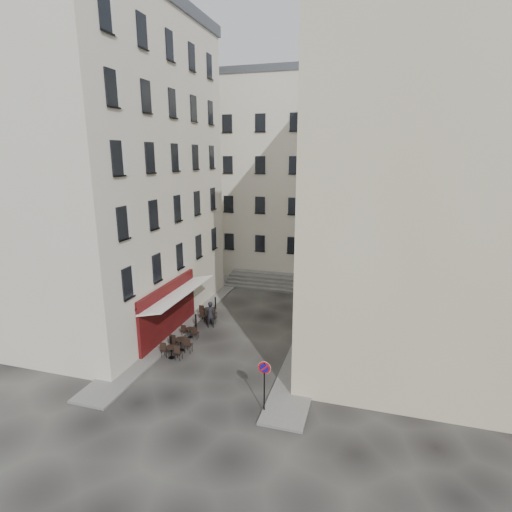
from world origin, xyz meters
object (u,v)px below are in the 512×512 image
at_px(no_parking_sign, 264,377).
at_px(pedestrian, 210,314).
at_px(bistro_table_a, 172,351).
at_px(bistro_table_b, 181,343).

relative_size(no_parking_sign, pedestrian, 1.38).
height_order(no_parking_sign, bistro_table_a, no_parking_sign).
height_order(bistro_table_b, pedestrian, pedestrian).
bearing_deg(pedestrian, bistro_table_b, 62.02).
height_order(no_parking_sign, bistro_table_b, no_parking_sign).
height_order(bistro_table_a, bistro_table_b, bistro_table_b).
xyz_separation_m(bistro_table_b, pedestrian, (0.35, 3.65, 0.41)).
xyz_separation_m(bistro_table_a, bistro_table_b, (0.13, 0.95, 0.04)).
bearing_deg(no_parking_sign, bistro_table_a, 154.52).
xyz_separation_m(no_parking_sign, bistro_table_a, (-6.39, 3.29, -1.32)).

